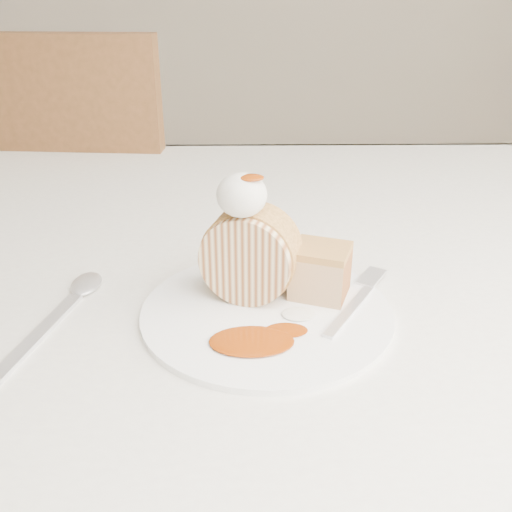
{
  "coord_description": "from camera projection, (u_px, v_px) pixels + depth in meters",
  "views": [
    {
      "loc": [
        -0.02,
        -0.43,
        1.04
      ],
      "look_at": [
        -0.01,
        0.04,
        0.81
      ],
      "focal_mm": 40.0,
      "sensor_mm": 36.0,
      "label": 1
    }
  ],
  "objects": [
    {
      "name": "table",
      "position": [
        263.0,
        305.0,
        0.73
      ],
      "size": [
        1.4,
        0.9,
        0.75
      ],
      "color": "silver",
      "rests_on": "ground"
    },
    {
      "name": "chair_far",
      "position": [
        80.0,
        226.0,
        1.26
      ],
      "size": [
        0.49,
        0.49,
        0.95
      ],
      "rotation": [
        0.0,
        0.0,
        3.06
      ],
      "color": "brown",
      "rests_on": "ground"
    },
    {
      "name": "caramel_drizzle",
      "position": [
        251.0,
        172.0,
        0.49
      ],
      "size": [
        0.02,
        0.02,
        0.01
      ],
      "primitive_type": "ellipsoid",
      "color": "#862F05",
      "rests_on": "whipped_cream"
    },
    {
      "name": "roulade_slice",
      "position": [
        250.0,
        255.0,
        0.55
      ],
      "size": [
        0.1,
        0.07,
        0.09
      ],
      "primitive_type": "cylinder",
      "rotation": [
        1.57,
        0.0,
        -0.29
      ],
      "color": "beige",
      "rests_on": "plate"
    },
    {
      "name": "caramel_pool",
      "position": [
        252.0,
        341.0,
        0.49
      ],
      "size": [
        0.09,
        0.07,
        0.0
      ],
      "primitive_type": null,
      "rotation": [
        0.0,
        0.0,
        -0.35
      ],
      "color": "#862F05",
      "rests_on": "plate"
    },
    {
      "name": "plate",
      "position": [
        267.0,
        312.0,
        0.54
      ],
      "size": [
        0.31,
        0.31,
        0.01
      ],
      "primitive_type": "cylinder",
      "rotation": [
        0.0,
        0.0,
        -0.35
      ],
      "color": "white",
      "rests_on": "table"
    },
    {
      "name": "fork",
      "position": [
        349.0,
        311.0,
        0.54
      ],
      "size": [
        0.09,
        0.13,
        0.0
      ],
      "primitive_type": "cube",
      "rotation": [
        0.0,
        0.0,
        -0.55
      ],
      "color": "silver",
      "rests_on": "plate"
    },
    {
      "name": "whipped_cream",
      "position": [
        242.0,
        195.0,
        0.51
      ],
      "size": [
        0.05,
        0.05,
        0.04
      ],
      "primitive_type": "ellipsoid",
      "color": "white",
      "rests_on": "roulade_slice"
    },
    {
      "name": "cake_chunk",
      "position": [
        320.0,
        274.0,
        0.56
      ],
      "size": [
        0.07,
        0.06,
        0.04
      ],
      "primitive_type": "cube",
      "rotation": [
        0.0,
        0.0,
        -0.35
      ],
      "color": "tan",
      "rests_on": "plate"
    },
    {
      "name": "spoon",
      "position": [
        38.0,
        336.0,
        0.51
      ],
      "size": [
        0.06,
        0.18,
        0.0
      ],
      "primitive_type": "cube",
      "rotation": [
        0.0,
        0.0,
        -0.22
      ],
      "color": "silver",
      "rests_on": "table"
    }
  ]
}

